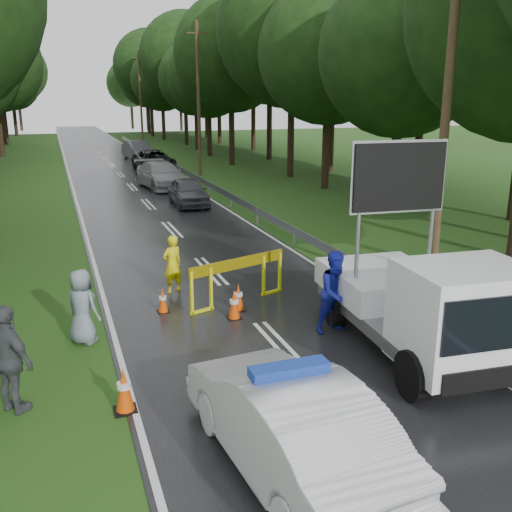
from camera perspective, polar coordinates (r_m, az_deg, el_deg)
name	(u,v)px	position (r m, az deg, el deg)	size (l,w,h in m)	color
ground	(283,349)	(12.41, 2.70, -9.27)	(160.00, 160.00, 0.00)	#234714
road	(120,175)	(40.97, -13.40, 7.92)	(7.00, 140.00, 0.02)	black
guardrail	(174,165)	(41.13, -8.22, 8.97)	(0.12, 60.06, 0.70)	gray
utility_pole_near	(447,103)	(15.62, 18.55, 14.28)	(1.40, 0.24, 10.00)	#442E1F
utility_pole_mid	(198,99)	(39.56, -5.77, 15.34)	(1.40, 0.24, 10.00)	#442E1F
utility_pole_far	(141,98)	(65.10, -11.47, 15.21)	(1.40, 0.24, 10.00)	#442E1F
police_sedan	(288,423)	(8.45, 3.26, -16.29)	(2.02, 4.71, 1.66)	silver
work_truck	(424,304)	(12.10, 16.49, -4.63)	(2.77, 5.55, 4.29)	gray
barrier	(238,269)	(14.73, -1.81, -1.33)	(2.82, 1.02, 1.23)	#E5EB0C
officer	(172,264)	(15.74, -8.35, -0.82)	(0.59, 0.39, 1.62)	yellow
civilian	(336,292)	(13.07, 8.04, -3.59)	(0.93, 0.72, 1.91)	#1921A3
bystander_mid	(10,360)	(10.57, -23.40, -9.52)	(1.13, 0.47, 1.92)	#42464A
bystander_right	(82,307)	(12.96, -16.99, -4.86)	(0.82, 0.53, 1.67)	gray
queue_car_first	(188,192)	(28.65, -6.80, 6.41)	(1.60, 3.97, 1.35)	#45484D
queue_car_second	(161,175)	(34.41, -9.44, 7.99)	(2.14, 5.25, 1.52)	gray
queue_car_third	(154,161)	(42.55, -10.15, 9.38)	(2.49, 5.40, 1.50)	black
queue_car_fourth	(138,150)	(50.44, -11.71, 10.31)	(1.71, 4.90, 1.61)	#3E4146
cone_near_left	(124,390)	(10.23, -13.05, -12.94)	(0.39, 0.39, 0.82)	black
cone_center	(234,305)	(13.86, -2.20, -4.90)	(0.35, 0.35, 0.75)	black
cone_far	(238,297)	(14.39, -1.77, -4.16)	(0.34, 0.34, 0.72)	black
cone_left_mid	(163,301)	(14.46, -9.31, -4.42)	(0.31, 0.31, 0.65)	black
cone_right	(335,262)	(17.48, 7.86, -0.62)	(0.36, 0.36, 0.77)	black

